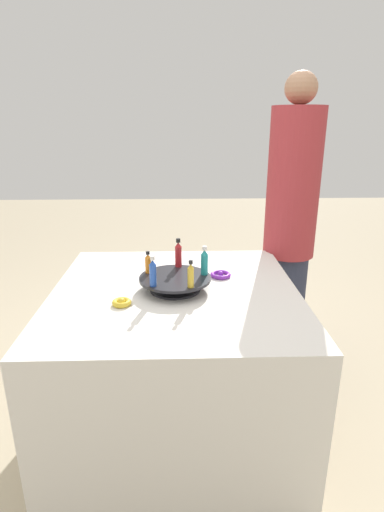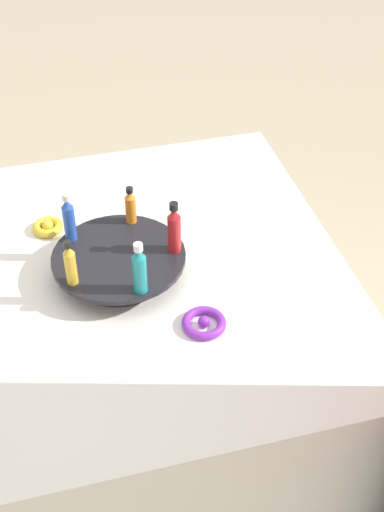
# 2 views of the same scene
# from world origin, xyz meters

# --- Properties ---
(ground_plane) EXTENTS (12.00, 12.00, 0.00)m
(ground_plane) POSITION_xyz_m (0.00, 0.00, 0.00)
(ground_plane) COLOR tan
(party_table) EXTENTS (1.07, 1.07, 0.73)m
(party_table) POSITION_xyz_m (0.00, 0.00, 0.37)
(party_table) COLOR silver
(party_table) RESTS_ON ground_plane
(display_stand) EXTENTS (0.31, 0.31, 0.06)m
(display_stand) POSITION_xyz_m (0.00, 0.00, 0.77)
(display_stand) COLOR black
(display_stand) RESTS_ON party_table
(bottle_red) EXTENTS (0.03, 0.03, 0.13)m
(bottle_red) POSITION_xyz_m (0.01, 0.13, 0.86)
(bottle_red) COLOR #B21E23
(bottle_red) RESTS_ON display_stand
(bottle_orange) EXTENTS (0.03, 0.03, 0.10)m
(bottle_orange) POSITION_xyz_m (-0.12, 0.05, 0.84)
(bottle_orange) COLOR orange
(bottle_orange) RESTS_ON display_stand
(bottle_blue) EXTENTS (0.03, 0.03, 0.13)m
(bottle_blue) POSITION_xyz_m (-0.09, -0.10, 0.85)
(bottle_blue) COLOR #234CAD
(bottle_blue) RESTS_ON display_stand
(bottle_gold) EXTENTS (0.03, 0.03, 0.12)m
(bottle_gold) POSITION_xyz_m (0.06, -0.11, 0.85)
(bottle_gold) COLOR gold
(bottle_gold) RESTS_ON display_stand
(bottle_teal) EXTENTS (0.03, 0.03, 0.13)m
(bottle_teal) POSITION_xyz_m (0.13, 0.03, 0.85)
(bottle_teal) COLOR teal
(bottle_teal) RESTS_ON display_stand
(ribbon_bow_purple) EXTENTS (0.10, 0.10, 0.03)m
(ribbon_bow_purple) POSITION_xyz_m (0.21, 0.15, 0.74)
(ribbon_bow_purple) COLOR purple
(ribbon_bow_purple) RESTS_ON party_table
(ribbon_bow_gold) EXTENTS (0.08, 0.08, 0.03)m
(ribbon_bow_gold) POSITION_xyz_m (-0.21, -0.15, 0.75)
(ribbon_bow_gold) COLOR gold
(ribbon_bow_gold) RESTS_ON party_table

